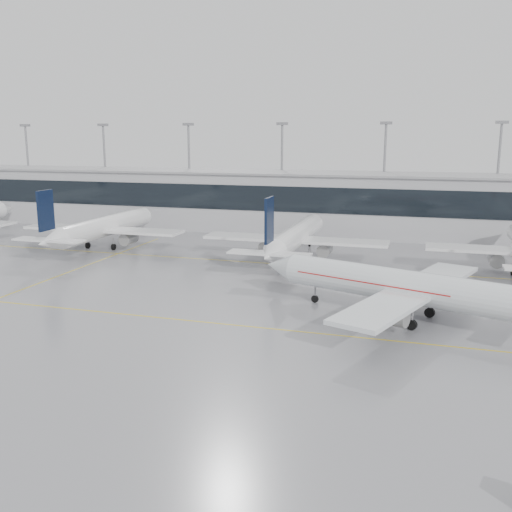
% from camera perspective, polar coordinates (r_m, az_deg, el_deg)
% --- Properties ---
extents(ground, '(320.00, 320.00, 0.00)m').
position_cam_1_polar(ground, '(61.24, -3.27, -6.80)').
color(ground, gray).
rests_on(ground, ground).
extents(taxi_line_main, '(120.00, 0.25, 0.01)m').
position_cam_1_polar(taxi_line_main, '(61.23, -3.27, -6.80)').
color(taxi_line_main, gold).
rests_on(taxi_line_main, ground).
extents(taxi_line_north, '(120.00, 0.25, 0.01)m').
position_cam_1_polar(taxi_line_north, '(88.97, 3.36, -0.87)').
color(taxi_line_north, gold).
rests_on(taxi_line_north, ground).
extents(taxi_line_cross, '(0.25, 60.00, 0.01)m').
position_cam_1_polar(taxi_line_cross, '(87.82, -18.50, -1.64)').
color(taxi_line_cross, gold).
rests_on(taxi_line_cross, ground).
extents(terminal, '(180.00, 15.00, 12.00)m').
position_cam_1_polar(terminal, '(118.93, 7.01, 5.22)').
color(terminal, '#A6A6AA').
rests_on(terminal, ground).
extents(terminal_glass, '(180.00, 0.20, 5.00)m').
position_cam_1_polar(terminal_glass, '(111.38, 6.36, 5.56)').
color(terminal_glass, black).
rests_on(terminal_glass, ground).
extents(terminal_roof, '(182.00, 16.00, 0.40)m').
position_cam_1_polar(terminal_roof, '(118.39, 7.09, 8.20)').
color(terminal_roof, gray).
rests_on(terminal_roof, ground).
extents(light_masts, '(156.40, 1.00, 22.60)m').
position_cam_1_polar(light_masts, '(124.23, 7.58, 8.88)').
color(light_masts, gray).
rests_on(light_masts, ground).
extents(air_canada_jet, '(36.09, 29.49, 11.68)m').
position_cam_1_polar(air_canada_jet, '(63.18, 15.30, -3.11)').
color(air_canada_jet, silver).
rests_on(air_canada_jet, ground).
extents(parked_jet_b, '(29.64, 36.96, 11.72)m').
position_cam_1_polar(parked_jet_b, '(105.13, -15.03, 2.77)').
color(parked_jet_b, white).
rests_on(parked_jet_b, ground).
extents(parked_jet_c, '(29.64, 36.96, 11.72)m').
position_cam_1_polar(parked_jet_c, '(91.77, 3.92, 1.88)').
color(parked_jet_c, white).
rests_on(parked_jet_c, ground).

